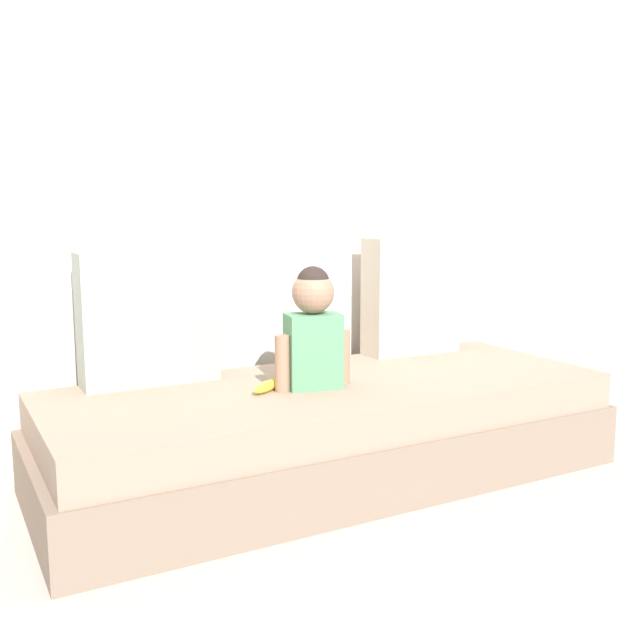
# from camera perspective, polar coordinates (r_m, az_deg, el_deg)

# --- Properties ---
(ground_plane) EXTENTS (12.00, 12.00, 0.00)m
(ground_plane) POSITION_cam_1_polar(r_m,az_deg,el_deg) (2.95, 0.85, -12.19)
(ground_plane) COLOR #B2ADA3
(back_wall) EXTENTS (5.45, 0.10, 2.38)m
(back_wall) POSITION_cam_1_polar(r_m,az_deg,el_deg) (3.26, -4.09, 11.16)
(back_wall) COLOR silver
(back_wall) RESTS_ON ground
(couch) EXTENTS (2.25, 0.86, 0.38)m
(couch) POSITION_cam_1_polar(r_m,az_deg,el_deg) (2.89, 0.85, -8.68)
(couch) COLOR #826C5B
(couch) RESTS_ON ground
(throw_pillow_left) EXTENTS (0.52, 0.16, 0.51)m
(throw_pillow_left) POSITION_cam_1_polar(r_m,az_deg,el_deg) (2.86, -13.33, 0.17)
(throw_pillow_left) COLOR #99A393
(throw_pillow_left) RESTS_ON couch
(throw_pillow_right) EXTENTS (0.46, 0.16, 0.54)m
(throw_pillow_right) POSITION_cam_1_polar(r_m,az_deg,el_deg) (3.39, 7.19, 1.92)
(throw_pillow_right) COLOR #C1B29E
(throw_pillow_right) RESTS_ON couch
(toddler) EXTENTS (0.31, 0.16, 0.46)m
(toddler) POSITION_cam_1_polar(r_m,az_deg,el_deg) (2.71, -0.54, -0.51)
(toddler) COLOR #568E66
(toddler) RESTS_ON couch
(banana) EXTENTS (0.17, 0.13, 0.04)m
(banana) POSITION_cam_1_polar(r_m,az_deg,el_deg) (2.70, -4.20, -5.22)
(banana) COLOR yellow
(banana) RESTS_ON couch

